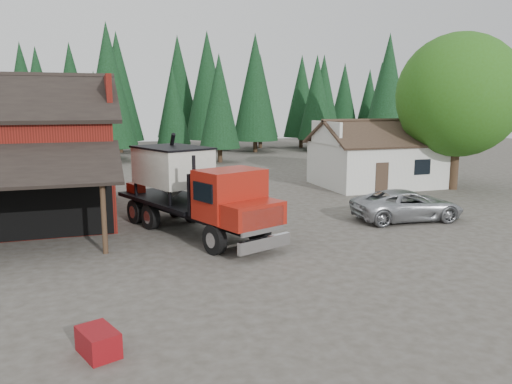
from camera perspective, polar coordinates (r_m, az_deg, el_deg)
name	(u,v)px	position (r m, az deg, el deg)	size (l,w,h in m)	color
ground	(261,255)	(19.05, 0.62, -7.23)	(120.00, 120.00, 0.00)	#403C33
farmhouse	(377,162)	(35.85, 13.69, 3.38)	(8.60, 6.42, 4.65)	silver
deciduous_tree	(459,100)	(35.55, 22.18, 9.73)	(8.00, 8.00, 10.20)	#382619
conifer_backdrop	(145,153)	(59.76, -12.58, 4.39)	(76.00, 16.00, 16.00)	black
near_pine_b	(219,101)	(48.68, -4.21, 10.31)	(3.96, 3.96, 10.40)	#382619
near_pine_c	(388,91)	(51.44, 14.84, 11.11)	(4.84, 4.84, 12.40)	#382619
near_pine_d	(109,85)	(51.27, -16.50, 11.60)	(5.28, 5.28, 13.40)	#382619
feed_truck	(193,188)	(21.93, -7.24, 0.43)	(5.90, 9.85, 4.33)	black
silver_car	(407,205)	(25.57, 16.91, -1.45)	(2.49, 5.41, 1.50)	#ADB0B5
equip_box	(98,342)	(12.42, -17.59, -16.02)	(0.70, 1.10, 0.60)	maroon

